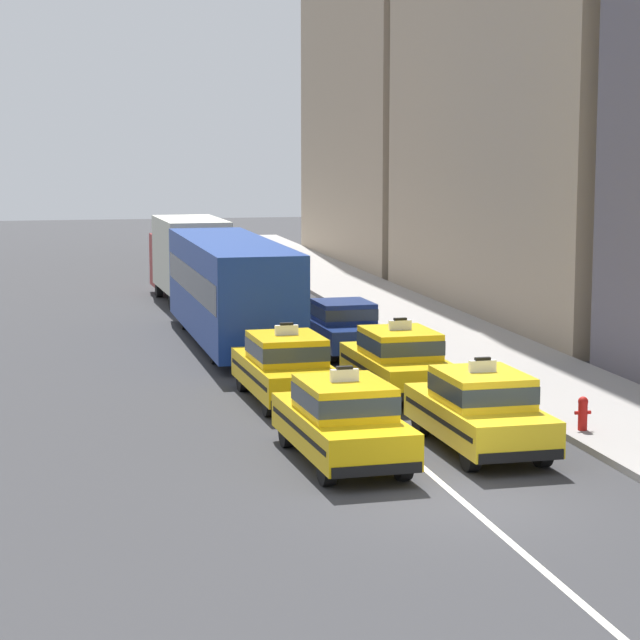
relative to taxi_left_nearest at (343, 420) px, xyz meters
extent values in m
plane|color=#353538|center=(1.45, -3.06, -0.88)|extent=(160.00, 160.00, 0.00)
cube|color=silver|center=(1.45, 16.94, -0.87)|extent=(0.14, 80.00, 0.01)
cube|color=#9E9993|center=(7.05, 11.94, -0.80)|extent=(4.00, 90.00, 0.15)
cylinder|color=black|center=(-0.82, 1.54, -0.56)|extent=(0.27, 0.65, 0.64)
cylinder|color=black|center=(0.66, 1.61, -0.56)|extent=(0.27, 0.65, 0.64)
cylinder|color=black|center=(-0.66, -1.52, -0.56)|extent=(0.27, 0.65, 0.64)
cylinder|color=black|center=(0.81, -1.44, -0.56)|extent=(0.27, 0.65, 0.64)
cube|color=yellow|center=(0.00, 0.05, -0.21)|extent=(2.03, 4.59, 0.70)
cube|color=black|center=(0.00, 0.05, -0.16)|extent=(2.03, 4.23, 0.10)
cube|color=yellow|center=(0.01, -0.10, 0.46)|extent=(1.70, 2.18, 0.64)
cube|color=#2D3842|center=(0.01, -0.10, 0.46)|extent=(1.73, 2.20, 0.35)
cube|color=white|center=(0.01, -0.10, 0.90)|extent=(0.57, 0.15, 0.24)
cube|color=black|center=(0.01, -0.10, 1.05)|extent=(0.33, 0.13, 0.06)
cube|color=black|center=(-0.12, 2.26, -0.46)|extent=(1.71, 0.23, 0.20)
cube|color=black|center=(0.11, -2.16, -0.46)|extent=(1.71, 0.23, 0.20)
cylinder|color=black|center=(-0.80, 7.58, -0.56)|extent=(0.27, 0.65, 0.64)
cylinder|color=black|center=(0.68, 7.64, -0.56)|extent=(0.27, 0.65, 0.64)
cylinder|color=black|center=(-0.67, 4.52, -0.56)|extent=(0.27, 0.65, 0.64)
cylinder|color=black|center=(0.80, 4.58, -0.56)|extent=(0.27, 0.65, 0.64)
cube|color=yellow|center=(0.00, 6.08, -0.21)|extent=(1.98, 4.57, 0.70)
cube|color=black|center=(0.00, 6.08, -0.16)|extent=(1.99, 4.21, 0.10)
cube|color=yellow|center=(0.01, 5.93, 0.46)|extent=(1.68, 2.16, 0.64)
cube|color=#2D3842|center=(0.01, 5.93, 0.46)|extent=(1.70, 2.18, 0.35)
cube|color=white|center=(0.01, 5.93, 0.90)|extent=(0.56, 0.14, 0.24)
cube|color=black|center=(0.01, 5.93, 1.05)|extent=(0.32, 0.12, 0.06)
cube|color=black|center=(-0.09, 8.29, -0.46)|extent=(1.71, 0.21, 0.20)
cube|color=black|center=(0.09, 3.87, -0.46)|extent=(1.71, 0.21, 0.20)
cylinder|color=black|center=(-1.05, 18.39, -0.56)|extent=(0.25, 0.64, 0.64)
cylinder|color=black|center=(0.95, 18.42, -0.56)|extent=(0.25, 0.64, 0.64)
cylinder|color=black|center=(-0.95, 11.67, -0.56)|extent=(0.25, 0.64, 0.64)
cylinder|color=black|center=(1.05, 11.70, -0.56)|extent=(0.25, 0.64, 0.64)
cube|color=navy|center=(0.00, 15.04, 0.89)|extent=(2.66, 11.24, 2.90)
cube|color=#2D3842|center=(0.00, 15.04, 1.14)|extent=(2.68, 10.79, 0.84)
cube|color=black|center=(-0.08, 20.59, 2.09)|extent=(2.13, 0.11, 0.36)
cylinder|color=black|center=(-1.12, 27.27, -0.56)|extent=(0.27, 0.65, 0.64)
cylinder|color=black|center=(0.78, 27.35, -0.56)|extent=(0.27, 0.65, 0.64)
cylinder|color=black|center=(-0.95, 23.38, -0.56)|extent=(0.27, 0.65, 0.64)
cylinder|color=black|center=(0.95, 23.46, -0.56)|extent=(0.27, 0.65, 0.64)
cube|color=maroon|center=(-0.21, 28.29, 0.49)|extent=(2.19, 2.29, 2.10)
cube|color=#2D3842|center=(-0.25, 29.36, 0.79)|extent=(1.93, 0.14, 0.76)
cube|color=beige|center=(-0.07, 25.04, 1.04)|extent=(2.52, 5.29, 2.70)
cylinder|color=black|center=(2.19, 1.95, -0.56)|extent=(0.26, 0.65, 0.64)
cylinder|color=black|center=(3.66, 1.99, -0.56)|extent=(0.26, 0.65, 0.64)
cylinder|color=black|center=(2.26, -1.11, -0.56)|extent=(0.26, 0.65, 0.64)
cylinder|color=black|center=(3.73, -1.07, -0.56)|extent=(0.26, 0.65, 0.64)
cube|color=yellow|center=(2.96, 0.44, -0.21)|extent=(1.91, 4.54, 0.70)
cube|color=black|center=(2.96, 0.44, -0.16)|extent=(1.92, 4.18, 0.10)
cube|color=yellow|center=(2.96, 0.29, 0.46)|extent=(1.65, 2.14, 0.64)
cube|color=#2D3842|center=(2.96, 0.29, 0.46)|extent=(1.67, 2.16, 0.35)
cube|color=white|center=(2.96, 0.29, 0.90)|extent=(0.56, 0.13, 0.24)
cube|color=black|center=(2.96, 0.29, 1.05)|extent=(0.32, 0.12, 0.06)
cube|color=black|center=(2.91, 2.65, -0.46)|extent=(1.71, 0.18, 0.20)
cube|color=black|center=(3.01, -1.77, -0.46)|extent=(1.71, 0.18, 0.20)
cylinder|color=black|center=(2.10, 7.80, -0.56)|extent=(0.26, 0.65, 0.64)
cylinder|color=black|center=(3.58, 7.85, -0.56)|extent=(0.26, 0.65, 0.64)
cylinder|color=black|center=(2.20, 4.74, -0.56)|extent=(0.26, 0.65, 0.64)
cylinder|color=black|center=(3.68, 4.79, -0.56)|extent=(0.26, 0.65, 0.64)
cube|color=yellow|center=(2.89, 6.30, -0.21)|extent=(1.94, 4.55, 0.70)
cube|color=black|center=(2.89, 6.30, -0.16)|extent=(1.95, 4.20, 0.10)
cube|color=yellow|center=(2.89, 6.15, 0.46)|extent=(1.67, 2.15, 0.64)
cube|color=#2D3842|center=(2.89, 6.15, 0.46)|extent=(1.69, 2.17, 0.35)
cube|color=white|center=(2.89, 6.15, 0.90)|extent=(0.56, 0.14, 0.24)
cube|color=black|center=(2.89, 6.15, 1.05)|extent=(0.32, 0.12, 0.06)
cube|color=black|center=(2.82, 8.51, -0.46)|extent=(1.71, 0.19, 0.20)
cube|color=black|center=(2.96, 4.09, -0.46)|extent=(1.71, 0.19, 0.20)
cylinder|color=black|center=(2.17, 13.95, -0.56)|extent=(0.26, 0.65, 0.64)
cylinder|color=black|center=(3.62, 14.00, -0.56)|extent=(0.26, 0.65, 0.64)
cylinder|color=black|center=(2.28, 11.11, -0.56)|extent=(0.26, 0.65, 0.64)
cylinder|color=black|center=(3.72, 11.16, -0.56)|extent=(0.26, 0.65, 0.64)
cube|color=navy|center=(2.95, 12.56, -0.23)|extent=(1.92, 4.36, 0.66)
cube|color=navy|center=(2.95, 12.46, 0.40)|extent=(1.63, 1.96, 0.60)
cube|color=#2D3842|center=(2.95, 12.46, 0.40)|extent=(1.65, 1.98, 0.33)
cylinder|color=red|center=(5.53, 1.10, -0.43)|extent=(0.20, 0.20, 0.60)
sphere|color=red|center=(5.53, 1.10, -0.11)|extent=(0.22, 0.22, 0.22)
cylinder|color=red|center=(5.40, 1.10, -0.35)|extent=(0.10, 0.08, 0.08)
cylinder|color=red|center=(5.66, 1.10, -0.35)|extent=(0.10, 0.08, 0.08)
camera|label=1|loc=(-5.69, -24.05, 5.50)|focal=72.41mm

